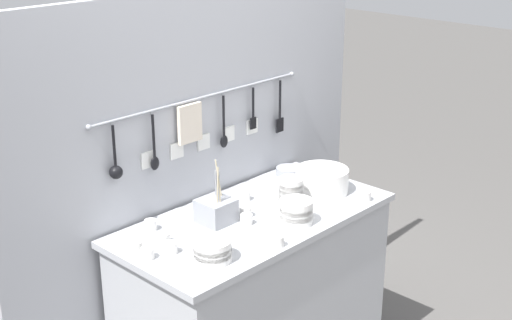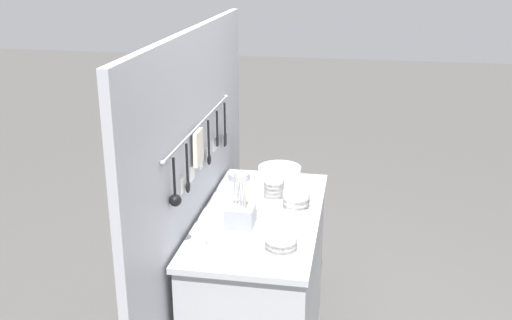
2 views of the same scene
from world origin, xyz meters
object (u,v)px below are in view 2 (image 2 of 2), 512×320
cup_front_left (255,212)px  cup_back_right (227,247)px  plate_stack (280,176)px  bowl_stack_back_corner (281,244)px  cup_mid_row (201,241)px  cup_front_right (244,252)px  cutlery_caddy (240,216)px  cup_centre (233,262)px  cup_by_caddy (316,180)px  cup_edge_far (264,217)px  cup_back_left (236,201)px  steel_mixing_bowl (239,176)px  cup_edge_near (216,260)px  bowl_stack_tall_left (274,189)px  cup_beside_plates (308,225)px  bowl_stack_nested_right (296,202)px

cup_front_left → cup_back_right: bearing=171.6°
plate_stack → bowl_stack_back_corner: bearing=-171.6°
cup_mid_row → cup_front_right: bearing=-108.6°
cutlery_caddy → cup_centre: 0.41m
cutlery_caddy → cup_front_left: size_ratio=5.18×
cup_by_caddy → cup_front_left: bearing=151.3°
cutlery_caddy → cup_edge_far: 0.14m
cup_mid_row → cup_front_right: (-0.07, -0.22, 0.00)m
cup_front_left → plate_stack: bearing=-8.3°
cup_back_right → cup_back_left: bearing=7.2°
steel_mixing_bowl → cutlery_caddy: (-0.62, -0.13, 0.04)m
cup_edge_near → cup_front_left: (0.53, -0.08, 0.00)m
cup_by_caddy → cup_edge_near: same height
cup_front_left → cup_by_caddy: bearing=-28.7°
cup_edge_near → bowl_stack_back_corner: bearing=-58.9°
steel_mixing_bowl → cup_back_right: bearing=-172.0°
cup_back_right → cup_back_left: size_ratio=1.00×
bowl_stack_tall_left → cup_front_right: bearing=176.6°
cup_front_right → cutlery_caddy: bearing=14.0°
cutlery_caddy → cup_back_right: 0.28m
cutlery_caddy → cup_back_left: (0.25, 0.07, -0.03)m
cup_centre → cup_front_left: same height
cup_centre → cup_beside_plates: bearing=-34.8°
steel_mixing_bowl → cup_edge_near: cup_edge_near is taller
cutlery_caddy → cup_front_right: bearing=-166.0°
bowl_stack_back_corner → cup_edge_far: size_ratio=2.83×
bowl_stack_back_corner → cup_back_right: 0.25m
steel_mixing_bowl → cup_back_left: (-0.38, -0.06, 0.00)m
cup_front_right → steel_mixing_bowl: bearing=12.7°
plate_stack → steel_mixing_bowl: 0.26m
cup_back_right → cup_mid_row: bearing=73.7°
steel_mixing_bowl → cup_edge_near: (-1.03, -0.11, 0.00)m
cup_edge_near → steel_mixing_bowl: bearing=5.8°
bowl_stack_back_corner → cup_beside_plates: bearing=-21.3°
cup_beside_plates → steel_mixing_bowl: bearing=37.7°
plate_stack → cup_edge_far: size_ratio=4.78×
steel_mixing_bowl → cup_by_caddy: 0.46m
cup_by_caddy → cup_mid_row: bearing=151.6°
bowl_stack_nested_right → cup_mid_row: bowl_stack_nested_right is taller
cutlery_caddy → cup_by_caddy: size_ratio=5.18×
cup_edge_near → cup_front_left: size_ratio=1.00×
cutlery_caddy → cup_edge_near: size_ratio=5.18×
cup_edge_near → plate_stack: bearing=-8.5°
bowl_stack_tall_left → cup_mid_row: size_ratio=2.54×
cup_back_right → cup_edge_near: size_ratio=1.00×
bowl_stack_tall_left → steel_mixing_bowl: (0.27, 0.25, -0.05)m
cup_beside_plates → cup_front_right: (-0.33, 0.26, 0.00)m
cup_edge_far → cutlery_caddy: bearing=122.6°
plate_stack → cup_back_right: plate_stack is taller
cup_beside_plates → cup_front_left: (0.11, 0.29, 0.00)m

